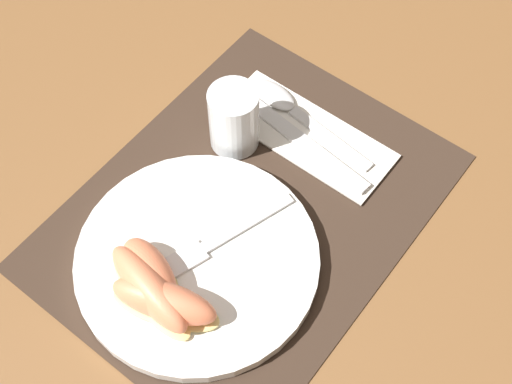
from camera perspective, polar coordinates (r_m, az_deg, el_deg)
The scene contains 11 objects.
ground_plane at distance 0.85m, azimuth -0.74°, elevation -1.49°, with size 3.00×3.00×0.00m, color brown.
placemat at distance 0.85m, azimuth -0.75°, elevation -1.42°, with size 0.47×0.36×0.00m.
plate at distance 0.81m, azimuth -4.74°, elevation -5.41°, with size 0.28×0.28×0.02m.
juice_glass at distance 0.87m, azimuth -1.77°, elevation 5.65°, with size 0.06×0.06×0.09m.
napkin at distance 0.91m, azimuth 4.00°, elevation 4.65°, with size 0.09×0.23×0.00m.
knife at distance 0.89m, azimuth 3.92°, elevation 3.93°, with size 0.04×0.21×0.01m.
spoon at distance 0.93m, azimuth 2.62°, elevation 6.87°, with size 0.05×0.20×0.01m.
fork at distance 0.80m, azimuth -3.76°, elevation -4.27°, with size 0.19×0.08×0.00m.
citrus_wedge_0 at distance 0.78m, azimuth -8.52°, elevation -6.53°, with size 0.08×0.11×0.04m.
citrus_wedge_1 at distance 0.77m, azimuth -8.52°, elevation -7.75°, with size 0.07×0.14×0.05m.
citrus_wedge_2 at distance 0.76m, azimuth -7.34°, elevation -8.73°, with size 0.08×0.13×0.04m.
Camera 1 is at (-0.33, -0.27, 0.74)m, focal length 50.00 mm.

